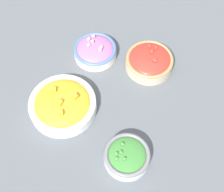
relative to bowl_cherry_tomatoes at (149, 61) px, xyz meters
The scene contains 5 objects.
ground_plane 0.18m from the bowl_cherry_tomatoes, 168.14° to the left, with size 3.00×3.00×0.00m, color #4C5156.
bowl_cherry_tomatoes is the anchor object (origin of this frame).
bowl_broccoli 0.33m from the bowl_cherry_tomatoes, 163.49° to the right, with size 0.12×0.12×0.06m.
bowl_squash 0.31m from the bowl_cherry_tomatoes, 151.07° to the left, with size 0.20×0.20×0.07m.
bowl_red_onion 0.18m from the bowl_cherry_tomatoes, 105.48° to the left, with size 0.14×0.14×0.06m.
Camera 1 is at (-0.41, -0.24, 0.83)m, focal length 50.00 mm.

